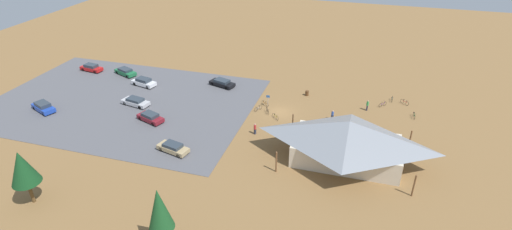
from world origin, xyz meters
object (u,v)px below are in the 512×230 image
(bicycle_green_lone_east, at_px, (414,115))
(visitor_at_bikes, at_px, (255,129))
(car_blue_front_row, at_px, (43,107))
(visitor_by_pavilion, at_px, (332,115))
(trash_bin, at_px, (307,93))
(pine_east, at_px, (159,209))
(car_silver_inner_stall, at_px, (135,102))
(car_black_back_corner, at_px, (222,83))
(bicycle_black_edge_south, at_px, (267,111))
(bicycle_yellow_yard_right, at_px, (275,117))
(lot_sign, at_px, (268,99))
(car_green_end_stall, at_px, (125,72))
(car_tan_far_end, at_px, (173,148))
(bicycle_teal_trailside, at_px, (392,99))
(pine_midwest, at_px, (22,168))
(bicycle_white_yard_left, at_px, (331,122))
(car_maroon_near_entry, at_px, (150,117))
(bicycle_purple_yard_front, at_px, (383,104))
(bicycle_blue_near_sign, at_px, (358,126))
(bicycle_silver_by_bin, at_px, (258,108))
(car_red_second_row, at_px, (91,68))
(car_white_mid_lot, at_px, (144,82))
(bicycle_red_edge_north, at_px, (405,102))
(visitor_crossing_yard, at_px, (367,105))

(bicycle_green_lone_east, height_order, visitor_at_bikes, visitor_at_bikes)
(car_blue_front_row, distance_m, visitor_by_pavilion, 46.19)
(trash_bin, height_order, pine_east, pine_east)
(trash_bin, distance_m, car_silver_inner_stall, 29.08)
(car_black_back_corner, xyz_separation_m, car_blue_front_row, (24.23, 17.13, 0.09))
(bicycle_black_edge_south, bearing_deg, car_black_back_corner, -35.17)
(pine_east, bearing_deg, bicycle_yellow_yard_right, -98.63)
(lot_sign, height_order, car_green_end_stall, lot_sign)
(car_tan_far_end, bearing_deg, car_blue_front_row, -10.35)
(bicycle_teal_trailside, xyz_separation_m, car_green_end_stall, (49.56, 3.07, 0.36))
(visitor_by_pavilion, bearing_deg, pine_midwest, 43.41)
(lot_sign, height_order, bicycle_teal_trailside, lot_sign)
(bicycle_white_yard_left, xyz_separation_m, car_maroon_near_entry, (26.84, 6.96, 0.34))
(bicycle_purple_yard_front, height_order, visitor_at_bikes, visitor_at_bikes)
(bicycle_blue_near_sign, height_order, car_tan_far_end, car_tan_far_end)
(bicycle_silver_by_bin, height_order, car_tan_far_end, car_tan_far_end)
(bicycle_green_lone_east, height_order, car_green_end_stall, car_green_end_stall)
(bicycle_silver_by_bin, distance_m, car_green_end_stall, 29.50)
(car_red_second_row, bearing_deg, bicycle_purple_yard_front, -179.22)
(car_white_mid_lot, bearing_deg, bicycle_yellow_yard_right, 169.14)
(bicycle_green_lone_east, distance_m, bicycle_red_edge_north, 4.54)
(trash_bin, distance_m, car_black_back_corner, 15.54)
(pine_east, height_order, bicycle_black_edge_south, pine_east)
(car_maroon_near_entry, bearing_deg, car_tan_far_end, 137.50)
(pine_east, relative_size, visitor_crossing_yard, 3.96)
(trash_bin, height_order, car_silver_inner_stall, car_silver_inner_stall)
(bicycle_blue_near_sign, distance_m, bicycle_yellow_yard_right, 12.61)
(bicycle_white_yard_left, bearing_deg, car_black_back_corner, -21.55)
(bicycle_teal_trailside, relative_size, car_black_back_corner, 0.32)
(pine_east, distance_m, car_white_mid_lot, 39.79)
(bicycle_silver_by_bin, height_order, bicycle_teal_trailside, bicycle_teal_trailside)
(car_tan_far_end, bearing_deg, car_green_end_stall, -45.39)
(trash_bin, relative_size, car_tan_far_end, 0.19)
(trash_bin, bearing_deg, visitor_crossing_yard, 165.57)
(bicycle_silver_by_bin, height_order, bicycle_purple_yard_front, bicycle_purple_yard_front)
(car_tan_far_end, xyz_separation_m, car_blue_front_row, (25.40, -4.64, 0.09))
(car_black_back_corner, height_order, visitor_at_bikes, visitor_at_bikes)
(lot_sign, distance_m, car_red_second_row, 37.78)
(car_green_end_stall, relative_size, car_silver_inner_stall, 1.00)
(bicycle_green_lone_east, bearing_deg, pine_east, 54.05)
(car_blue_front_row, distance_m, visitor_at_bikes, 34.84)
(bicycle_white_yard_left, height_order, bicycle_red_edge_north, bicycle_red_edge_north)
(bicycle_green_lone_east, distance_m, visitor_at_bikes, 25.40)
(car_silver_inner_stall, xyz_separation_m, car_maroon_near_entry, (-5.08, 4.05, 0.03))
(car_red_second_row, bearing_deg, car_tan_far_end, 143.55)
(pine_east, bearing_deg, trash_bin, -101.37)
(bicycle_black_edge_south, bearing_deg, car_blue_front_row, 15.57)
(pine_midwest, relative_size, car_silver_inner_stall, 1.36)
(car_tan_far_end, bearing_deg, bicycle_white_yard_left, -145.46)
(bicycle_green_lone_east, bearing_deg, visitor_at_bikes, 27.50)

